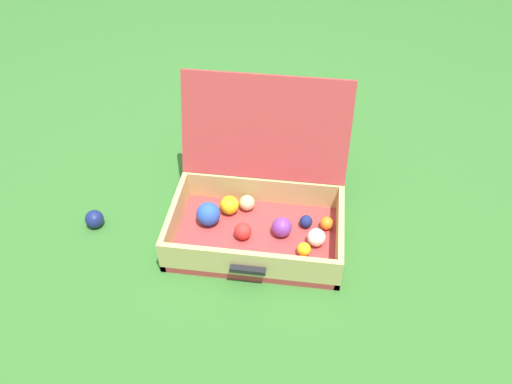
# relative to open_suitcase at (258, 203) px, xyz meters

# --- Properties ---
(ground_plane) EXTENTS (16.00, 16.00, 0.00)m
(ground_plane) POSITION_rel_open_suitcase_xyz_m (-0.09, -0.00, -0.11)
(ground_plane) COLOR #336B28
(open_suitcase) EXTENTS (0.57, 0.50, 0.47)m
(open_suitcase) POSITION_rel_open_suitcase_xyz_m (0.00, 0.00, 0.00)
(open_suitcase) COLOR #B23838
(open_suitcase) RESTS_ON ground
(stray_ball_on_grass) EXTENTS (0.06, 0.06, 0.06)m
(stray_ball_on_grass) POSITION_rel_open_suitcase_xyz_m (-0.56, -0.07, -0.08)
(stray_ball_on_grass) COLOR navy
(stray_ball_on_grass) RESTS_ON ground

